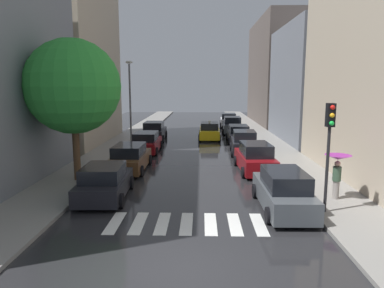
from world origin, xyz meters
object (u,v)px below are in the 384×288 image
at_px(parked_car_right_sixth, 228,120).
at_px(lamp_post_left, 130,97).
at_px(parked_car_left_second, 130,158).
at_px(taxi_midroad, 209,131).
at_px(traffic_light_right_corner, 329,134).
at_px(parked_car_right_nearest, 283,191).
at_px(parked_car_right_fifth, 232,125).
at_px(parked_car_right_second, 255,158).
at_px(street_tree_left, 73,87).
at_px(parked_car_left_fourth, 154,131).
at_px(parked_car_right_fourth, 238,134).
at_px(parked_car_left_third, 146,143).
at_px(pedestrian_foreground, 337,166).
at_px(parked_car_left_nearest, 105,183).
at_px(parked_car_right_third, 244,143).

distance_m(parked_car_right_sixth, lamp_post_left, 17.67).
xyz_separation_m(parked_car_left_second, taxi_midroad, (5.11, 13.02, 0.01)).
relative_size(taxi_midroad, traffic_light_right_corner, 1.09).
relative_size(parked_car_left_second, parked_car_right_nearest, 1.00).
distance_m(parked_car_left_second, traffic_light_right_corner, 12.11).
relative_size(parked_car_right_fifth, lamp_post_left, 0.66).
distance_m(parked_car_right_second, street_tree_left, 11.00).
relative_size(parked_car_right_nearest, parked_car_right_fifth, 1.02).
distance_m(parked_car_left_second, taxi_midroad, 13.99).
relative_size(taxi_midroad, lamp_post_left, 0.67).
bearing_deg(parked_car_left_fourth, parked_car_right_sixth, -35.03).
xyz_separation_m(parked_car_left_fourth, parked_car_right_fifth, (7.85, 5.00, 0.03)).
height_order(parked_car_left_second, parked_car_right_fourth, parked_car_left_second).
height_order(parked_car_right_sixth, street_tree_left, street_tree_left).
bearing_deg(parked_car_left_second, traffic_light_right_corner, -128.17).
distance_m(parked_car_right_second, traffic_light_right_corner, 7.85).
bearing_deg(traffic_light_right_corner, lamp_post_left, 123.44).
xyz_separation_m(parked_car_left_third, parked_car_right_sixth, (7.69, 17.71, 0.05)).
height_order(parked_car_left_second, pedestrian_foreground, pedestrian_foreground).
relative_size(parked_car_right_fourth, parked_car_right_fifth, 1.02).
bearing_deg(parked_car_left_third, parked_car_right_fifth, -33.58).
height_order(parked_car_left_third, parked_car_right_sixth, parked_car_right_sixth).
height_order(parked_car_right_nearest, pedestrian_foreground, pedestrian_foreground).
xyz_separation_m(parked_car_right_nearest, parked_car_right_second, (-0.18, 6.65, 0.02)).
height_order(parked_car_right_fifth, pedestrian_foreground, pedestrian_foreground).
distance_m(parked_car_left_third, traffic_light_right_corner, 16.48).
bearing_deg(street_tree_left, parked_car_right_nearest, -22.00).
bearing_deg(pedestrian_foreground, parked_car_left_second, -1.96).
bearing_deg(parked_car_right_nearest, taxi_midroad, 6.73).
height_order(parked_car_left_nearest, pedestrian_foreground, pedestrian_foreground).
xyz_separation_m(parked_car_right_sixth, street_tree_left, (-10.02, -26.52, 4.26)).
height_order(parked_car_left_second, parked_car_right_nearest, parked_car_right_nearest).
bearing_deg(lamp_post_left, pedestrian_foreground, -51.12).
relative_size(parked_car_left_second, parked_car_right_second, 1.00).
distance_m(pedestrian_foreground, lamp_post_left, 19.37).
height_order(parked_car_right_nearest, parked_car_right_third, parked_car_right_third).
relative_size(pedestrian_foreground, street_tree_left, 0.27).
bearing_deg(parked_car_left_nearest, traffic_light_right_corner, -104.44).
bearing_deg(street_tree_left, parked_car_right_fourth, 54.11).
bearing_deg(taxi_midroad, pedestrian_foreground, -163.88).
distance_m(parked_car_right_nearest, taxi_midroad, 19.98).
distance_m(parked_car_right_third, pedestrian_foreground, 11.43).
bearing_deg(street_tree_left, parked_car_right_third, 39.67).
distance_m(parked_car_left_fourth, traffic_light_right_corner, 22.08).
xyz_separation_m(parked_car_right_nearest, taxi_midroad, (-2.62, 19.81, -0.03)).
bearing_deg(parked_car_right_sixth, parked_car_right_third, -178.45).
relative_size(parked_car_right_second, street_tree_left, 0.65).
relative_size(parked_car_right_third, pedestrian_foreground, 2.12).
bearing_deg(parked_car_right_third, parked_car_right_sixth, 2.05).
xyz_separation_m(parked_car_right_fifth, traffic_light_right_corner, (1.57, -24.82, 2.45)).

